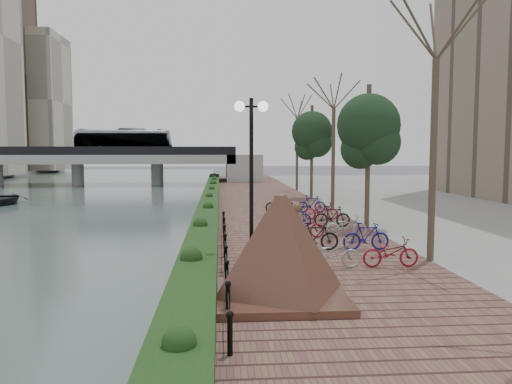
{
  "coord_description": "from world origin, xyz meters",
  "views": [
    {
      "loc": [
        1.24,
        -13.39,
        4.06
      ],
      "look_at": [
        3.0,
        10.77,
        2.0
      ],
      "focal_mm": 35.0,
      "sensor_mm": 36.0,
      "label": 1
    }
  ],
  "objects": [
    {
      "name": "street_trees",
      "position": [
        8.0,
        12.68,
        3.69
      ],
      "size": [
        3.2,
        37.12,
        6.8
      ],
      "color": "#3C2F23",
      "rests_on": "promenade"
    },
    {
      "name": "river_water",
      "position": [
        -15.0,
        25.0,
        0.01
      ],
      "size": [
        30.0,
        130.0,
        0.02
      ],
      "primitive_type": "cube",
      "color": "#475954",
      "rests_on": "ground"
    },
    {
      "name": "ground",
      "position": [
        0.0,
        0.0,
        0.0
      ],
      "size": [
        220.0,
        220.0,
        0.0
      ],
      "primitive_type": "plane",
      "color": "#59595B",
      "rests_on": "ground"
    },
    {
      "name": "hedge",
      "position": [
        0.6,
        20.0,
        0.8
      ],
      "size": [
        1.1,
        56.0,
        0.6
      ],
      "primitive_type": "cube",
      "color": "#143814",
      "rests_on": "promenade"
    },
    {
      "name": "bridge",
      "position": [
        -13.91,
        45.0,
        3.37
      ],
      "size": [
        36.0,
        10.77,
        6.5
      ],
      "color": "#A2A29D",
      "rests_on": "ground"
    },
    {
      "name": "inland_pavement",
      "position": [
        20.0,
        17.5,
        0.25
      ],
      "size": [
        24.0,
        75.0,
        0.5
      ],
      "primitive_type": "cube",
      "color": "gray",
      "rests_on": "ground"
    },
    {
      "name": "granite_monument",
      "position": [
        2.67,
        -1.81,
        1.77
      ],
      "size": [
        4.32,
        4.32,
        2.5
      ],
      "color": "#44261D",
      "rests_on": "promenade"
    },
    {
      "name": "bicycle_parking",
      "position": [
        5.5,
        7.63,
        0.97
      ],
      "size": [
        2.4,
        14.69,
        1.0
      ],
      "color": "#A5A6AA",
      "rests_on": "promenade"
    },
    {
      "name": "motorcycle",
      "position": [
        3.19,
        -1.21,
        0.99
      ],
      "size": [
        0.74,
        1.64,
        0.99
      ],
      "primitive_type": null,
      "rotation": [
        0.0,
        0.0,
        0.16
      ],
      "color": "black",
      "rests_on": "promenade"
    },
    {
      "name": "boat",
      "position": [
        -14.77,
        24.87,
        0.44
      ],
      "size": [
        3.72,
        4.58,
        0.84
      ],
      "primitive_type": "imported",
      "rotation": [
        0.0,
        0.0,
        0.23
      ],
      "color": "black",
      "rests_on": "river_water"
    },
    {
      "name": "pedestrian",
      "position": [
        3.77,
        3.1,
        1.4
      ],
      "size": [
        0.72,
        0.53,
        1.8
      ],
      "primitive_type": "imported",
      "rotation": [
        0.0,
        0.0,
        3.31
      ],
      "color": "brown",
      "rests_on": "promenade"
    },
    {
      "name": "chain_fence",
      "position": [
        1.4,
        2.0,
        0.85
      ],
      "size": [
        0.1,
        14.1,
        0.7
      ],
      "color": "black",
      "rests_on": "promenade"
    },
    {
      "name": "lamppost",
      "position": [
        2.19,
        1.57,
        4.15
      ],
      "size": [
        1.02,
        0.32,
        5.09
      ],
      "color": "black",
      "rests_on": "promenade"
    },
    {
      "name": "promenade",
      "position": [
        4.0,
        17.5,
        0.25
      ],
      "size": [
        8.0,
        75.0,
        0.5
      ],
      "primitive_type": "cube",
      "color": "brown",
      "rests_on": "ground"
    }
  ]
}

